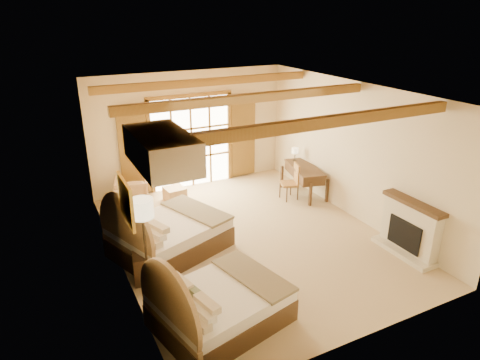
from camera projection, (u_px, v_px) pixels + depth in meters
floor at (249, 238)px, 9.41m from camera, size 7.00×7.00×0.00m
wall_back at (190, 130)px, 11.72m from camera, size 5.50×0.00×5.50m
wall_left at (115, 194)px, 7.67m from camera, size 0.00×7.00×7.00m
wall_right at (354, 151)px, 9.97m from camera, size 0.00×7.00×7.00m
ceiling at (251, 92)px, 8.22m from camera, size 7.00×7.00×0.00m
ceiling_beams at (251, 98)px, 8.27m from camera, size 5.39×4.60×0.18m
french_doors at (192, 143)px, 11.80m from camera, size 3.95×0.08×2.60m
fireplace at (409, 231)px, 8.65m from camera, size 0.46×1.40×1.16m
painting at (126, 201)px, 7.01m from camera, size 0.06×0.95×0.75m
canopy_valance at (162, 149)px, 5.66m from camera, size 0.70×1.40×0.45m
bed_near at (213, 305)px, 6.66m from camera, size 2.29×1.90×1.30m
bed_far at (163, 234)px, 8.70m from camera, size 2.69×2.28×1.42m
nightstand at (146, 267)px, 7.85m from camera, size 0.53×0.53×0.55m
floor_lamp at (142, 215)px, 7.02m from camera, size 0.38×0.38×1.81m
armchair at (132, 191)px, 10.88m from camera, size 0.97×0.99×0.74m
ottoman at (175, 194)px, 11.19m from camera, size 0.54×0.54×0.36m
desk at (304, 180)px, 11.47m from camera, size 0.96×1.58×0.79m
desk_chair at (290, 188)px, 11.26m from camera, size 0.55×0.54×0.97m
desk_lamp at (295, 151)px, 11.71m from camera, size 0.18×0.18×0.36m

